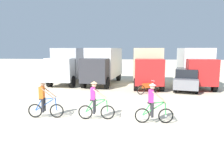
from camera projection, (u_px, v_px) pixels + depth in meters
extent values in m
plane|color=beige|center=(103.00, 122.00, 10.55)|extent=(120.00, 120.00, 0.00)
cube|color=#9E9EA3|center=(73.00, 62.00, 22.87)|extent=(2.67, 5.32, 2.70)
cube|color=silver|center=(60.00, 70.00, 19.63)|extent=(2.28, 1.61, 2.00)
cube|color=black|center=(57.00, 67.00, 18.89)|extent=(2.03, 0.19, 0.80)
cylinder|color=black|center=(72.00, 82.00, 19.72)|extent=(0.37, 1.02, 1.00)
cylinder|color=black|center=(50.00, 81.00, 20.03)|extent=(0.37, 1.02, 1.00)
cylinder|color=black|center=(87.00, 75.00, 24.60)|extent=(0.37, 1.02, 1.00)
cylinder|color=black|center=(69.00, 75.00, 24.91)|extent=(0.37, 1.02, 1.00)
cube|color=white|center=(105.00, 62.00, 22.20)|extent=(3.03, 5.46, 2.70)
cube|color=#2D2D33|center=(94.00, 71.00, 19.00)|extent=(2.37, 1.76, 2.00)
cube|color=black|center=(92.00, 67.00, 18.28)|extent=(2.02, 0.33, 0.80)
cylinder|color=black|center=(107.00, 83.00, 19.03)|extent=(0.44, 1.03, 1.00)
cylinder|color=black|center=(83.00, 82.00, 19.48)|extent=(0.44, 1.03, 1.00)
cylinder|color=black|center=(119.00, 76.00, 23.83)|extent=(0.44, 1.03, 1.00)
cylinder|color=black|center=(100.00, 75.00, 24.29)|extent=(0.44, 1.03, 1.00)
cube|color=#CCB78E|center=(147.00, 63.00, 21.09)|extent=(2.47, 5.23, 2.70)
cube|color=#B21E1E|center=(149.00, 72.00, 17.82)|extent=(2.22, 1.53, 2.00)
cube|color=black|center=(150.00, 68.00, 17.08)|extent=(2.02, 0.11, 0.80)
cylinder|color=black|center=(162.00, 85.00, 17.99)|extent=(0.33, 1.00, 1.00)
cylinder|color=black|center=(136.00, 85.00, 18.16)|extent=(0.33, 1.00, 1.00)
cylinder|color=black|center=(156.00, 77.00, 22.90)|extent=(0.33, 1.00, 1.00)
cylinder|color=black|center=(135.00, 77.00, 23.08)|extent=(0.33, 1.00, 1.00)
cube|color=white|center=(194.00, 63.00, 20.99)|extent=(2.67, 5.32, 2.70)
cube|color=#B21E1E|center=(202.00, 72.00, 17.74)|extent=(2.28, 1.61, 2.00)
cube|color=black|center=(204.00, 69.00, 17.01)|extent=(2.03, 0.19, 0.80)
cylinder|color=black|center=(214.00, 85.00, 17.84)|extent=(0.37, 1.02, 1.00)
cylinder|color=black|center=(187.00, 85.00, 18.15)|extent=(0.37, 1.02, 1.00)
cylinder|color=black|center=(200.00, 77.00, 22.71)|extent=(0.37, 1.02, 1.00)
cylinder|color=black|center=(179.00, 77.00, 23.02)|extent=(0.37, 1.02, 1.00)
cube|color=slate|center=(186.00, 82.00, 18.41)|extent=(2.67, 4.49, 0.76)
cube|color=black|center=(187.00, 73.00, 18.16)|extent=(2.03, 2.41, 0.68)
cylinder|color=black|center=(177.00, 83.00, 19.93)|extent=(0.36, 0.67, 0.64)
cylinder|color=black|center=(196.00, 84.00, 19.43)|extent=(0.36, 0.67, 0.64)
cylinder|color=black|center=(175.00, 88.00, 17.50)|extent=(0.36, 0.67, 0.64)
cylinder|color=black|center=(197.00, 89.00, 17.00)|extent=(0.36, 0.67, 0.64)
torus|color=black|center=(57.00, 111.00, 11.11)|extent=(0.68, 0.11, 0.68)
cylinder|color=silver|center=(57.00, 111.00, 11.11)|extent=(0.09, 0.09, 0.08)
torus|color=black|center=(35.00, 111.00, 11.14)|extent=(0.68, 0.11, 0.68)
cylinder|color=silver|center=(35.00, 111.00, 11.14)|extent=(0.09, 0.09, 0.08)
cylinder|color=blue|center=(45.00, 104.00, 11.08)|extent=(1.03, 0.13, 0.68)
cylinder|color=blue|center=(48.00, 99.00, 11.03)|extent=(0.66, 0.10, 0.13)
cylinder|color=blue|center=(38.00, 105.00, 11.09)|extent=(0.39, 0.08, 0.59)
cylinder|color=blue|center=(56.00, 104.00, 11.06)|extent=(0.10, 0.06, 0.64)
cylinder|color=silver|center=(55.00, 98.00, 11.02)|extent=(0.08, 0.52, 0.04)
cube|color=black|center=(42.00, 99.00, 11.04)|extent=(0.25, 0.14, 0.06)
cube|color=orange|center=(42.00, 93.00, 10.99)|extent=(0.22, 0.33, 0.56)
sphere|color=#A87A5B|center=(43.00, 84.00, 10.93)|extent=(0.22, 0.22, 0.22)
cone|color=silver|center=(43.00, 82.00, 10.91)|extent=(0.32, 0.32, 0.10)
cylinder|color=#26262B|center=(44.00, 104.00, 11.21)|extent=(0.12, 0.12, 0.66)
cylinder|color=#26262B|center=(43.00, 106.00, 10.95)|extent=(0.12, 0.12, 0.66)
cylinder|color=#A87A5B|center=(50.00, 92.00, 11.16)|extent=(0.63, 0.14, 0.53)
cylinder|color=#A87A5B|center=(48.00, 94.00, 10.81)|extent=(0.63, 0.06, 0.53)
torus|color=black|center=(108.00, 112.00, 10.86)|extent=(0.68, 0.11, 0.68)
cylinder|color=silver|center=(108.00, 112.00, 10.86)|extent=(0.09, 0.09, 0.08)
torus|color=black|center=(85.00, 112.00, 10.88)|extent=(0.68, 0.11, 0.68)
cylinder|color=silver|center=(85.00, 112.00, 10.88)|extent=(0.09, 0.09, 0.08)
cylinder|color=green|center=(96.00, 106.00, 10.82)|extent=(1.03, 0.13, 0.68)
cylinder|color=green|center=(100.00, 100.00, 10.78)|extent=(0.66, 0.10, 0.13)
cylinder|color=green|center=(89.00, 106.00, 10.84)|extent=(0.39, 0.08, 0.59)
cylinder|color=green|center=(107.00, 106.00, 10.81)|extent=(0.10, 0.06, 0.64)
cylinder|color=silver|center=(106.00, 99.00, 10.76)|extent=(0.08, 0.52, 0.04)
cube|color=black|center=(93.00, 100.00, 10.79)|extent=(0.25, 0.14, 0.06)
cube|color=#AD2D8C|center=(93.00, 94.00, 10.74)|extent=(0.22, 0.33, 0.56)
sphere|color=tan|center=(94.00, 85.00, 10.67)|extent=(0.22, 0.22, 0.22)
cone|color=tan|center=(94.00, 82.00, 10.65)|extent=(0.32, 0.32, 0.10)
cylinder|color=#26262B|center=(95.00, 106.00, 10.96)|extent=(0.12, 0.12, 0.66)
cylinder|color=#26262B|center=(94.00, 107.00, 10.70)|extent=(0.12, 0.12, 0.66)
cylinder|color=tan|center=(100.00, 93.00, 10.91)|extent=(0.63, 0.14, 0.53)
cylinder|color=tan|center=(100.00, 95.00, 10.55)|extent=(0.63, 0.06, 0.53)
torus|color=black|center=(166.00, 116.00, 10.31)|extent=(0.68, 0.11, 0.68)
cylinder|color=silver|center=(166.00, 116.00, 10.31)|extent=(0.09, 0.09, 0.08)
torus|color=black|center=(142.00, 116.00, 10.34)|extent=(0.68, 0.11, 0.68)
cylinder|color=silver|center=(142.00, 116.00, 10.34)|extent=(0.09, 0.09, 0.08)
cylinder|color=green|center=(154.00, 109.00, 10.28)|extent=(1.03, 0.12, 0.68)
cylinder|color=green|center=(158.00, 103.00, 10.23)|extent=(0.66, 0.09, 0.13)
cylinder|color=green|center=(146.00, 110.00, 10.29)|extent=(0.39, 0.08, 0.59)
cylinder|color=green|center=(165.00, 109.00, 10.26)|extent=(0.10, 0.06, 0.64)
cylinder|color=silver|center=(165.00, 102.00, 10.21)|extent=(0.07, 0.52, 0.04)
cube|color=black|center=(150.00, 103.00, 10.24)|extent=(0.25, 0.14, 0.06)
cube|color=#AD2D8C|center=(151.00, 96.00, 10.19)|extent=(0.22, 0.33, 0.56)
sphere|color=tan|center=(153.00, 87.00, 10.13)|extent=(0.22, 0.22, 0.22)
cone|color=silver|center=(153.00, 84.00, 10.11)|extent=(0.32, 0.32, 0.10)
cylinder|color=#26262B|center=(152.00, 109.00, 10.41)|extent=(0.12, 0.12, 0.66)
cylinder|color=#26262B|center=(152.00, 110.00, 10.15)|extent=(0.12, 0.12, 0.66)
cylinder|color=tan|center=(158.00, 96.00, 10.36)|extent=(0.63, 0.13, 0.53)
cylinder|color=tan|center=(159.00, 97.00, 10.00)|extent=(0.63, 0.05, 0.53)
torus|color=black|center=(153.00, 89.00, 17.17)|extent=(0.61, 0.42, 0.68)
torus|color=black|center=(141.00, 90.00, 16.71)|extent=(0.61, 0.42, 0.68)
cube|color=#E05119|center=(147.00, 86.00, 16.90)|extent=(0.77, 0.51, 0.36)
cylinder|color=silver|center=(153.00, 81.00, 17.06)|extent=(0.30, 0.44, 0.04)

